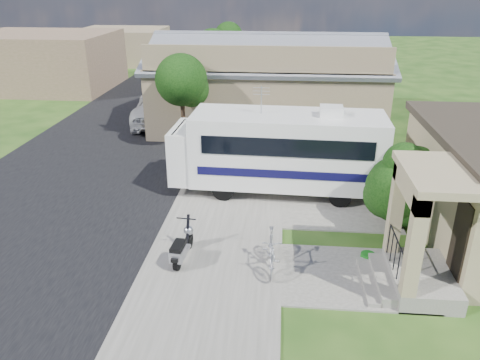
# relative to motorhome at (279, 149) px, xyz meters

# --- Properties ---
(ground) EXTENTS (120.00, 120.00, 0.00)m
(ground) POSITION_rel_motorhome_xyz_m (-0.80, -4.55, -1.74)
(ground) COLOR #1A3F11
(street_slab) EXTENTS (9.00, 80.00, 0.02)m
(street_slab) POSITION_rel_motorhome_xyz_m (-8.30, 5.45, -1.73)
(street_slab) COLOR black
(street_slab) RESTS_ON ground
(sidewalk_slab) EXTENTS (4.00, 80.00, 0.06)m
(sidewalk_slab) POSITION_rel_motorhome_xyz_m (-1.80, 5.45, -1.71)
(sidewalk_slab) COLOR #64615A
(sidewalk_slab) RESTS_ON ground
(driveway_slab) EXTENTS (7.00, 6.00, 0.05)m
(driveway_slab) POSITION_rel_motorhome_xyz_m (0.70, -0.05, -1.71)
(driveway_slab) COLOR #64615A
(driveway_slab) RESTS_ON ground
(walk_slab) EXTENTS (4.00, 3.00, 0.05)m
(walk_slab) POSITION_rel_motorhome_xyz_m (2.20, -5.55, -1.71)
(walk_slab) COLOR #64615A
(walk_slab) RESTS_ON ground
(warehouse) EXTENTS (12.50, 8.40, 5.04)m
(warehouse) POSITION_rel_motorhome_xyz_m (-0.80, 9.42, 0.25)
(warehouse) COLOR #836E52
(warehouse) RESTS_ON ground
(distant_bldg_far) EXTENTS (10.00, 8.00, 4.00)m
(distant_bldg_far) POSITION_rel_motorhome_xyz_m (-17.80, 17.45, 0.26)
(distant_bldg_far) COLOR brown
(distant_bldg_far) RESTS_ON ground
(distant_bldg_near) EXTENTS (8.00, 7.00, 3.20)m
(distant_bldg_near) POSITION_rel_motorhome_xyz_m (-15.80, 29.45, -0.14)
(distant_bldg_near) COLOR #836E52
(distant_bldg_near) RESTS_ON ground
(street_tree_a) EXTENTS (2.44, 2.40, 4.58)m
(street_tree_a) POSITION_rel_motorhome_xyz_m (-4.50, 4.50, 1.51)
(street_tree_a) COLOR #312215
(street_tree_a) RESTS_ON ground
(street_tree_b) EXTENTS (2.44, 2.40, 4.73)m
(street_tree_b) POSITION_rel_motorhome_xyz_m (-4.50, 14.50, 1.65)
(street_tree_b) COLOR #312215
(street_tree_b) RESTS_ON ground
(street_tree_c) EXTENTS (2.44, 2.40, 4.42)m
(street_tree_c) POSITION_rel_motorhome_xyz_m (-4.50, 23.50, 1.37)
(street_tree_c) COLOR #312215
(street_tree_c) RESTS_ON ground
(motorhome) EXTENTS (7.99, 2.81, 4.05)m
(motorhome) POSITION_rel_motorhome_xyz_m (0.00, 0.00, 0.00)
(motorhome) COLOR white
(motorhome) RESTS_ON ground
(shrub) EXTENTS (2.44, 2.33, 2.99)m
(shrub) POSITION_rel_motorhome_xyz_m (3.99, -2.56, -0.21)
(shrub) COLOR #312215
(shrub) RESTS_ON ground
(scooter) EXTENTS (0.60, 1.71, 1.12)m
(scooter) POSITION_rel_motorhome_xyz_m (-2.69, -5.25, -1.24)
(scooter) COLOR black
(scooter) RESTS_ON ground
(bicycle) EXTENTS (0.62, 1.89, 1.12)m
(bicycle) POSITION_rel_motorhome_xyz_m (-0.11, -5.39, -1.18)
(bicycle) COLOR #A8A8B0
(bicycle) RESTS_ON ground
(pickup_truck) EXTENTS (3.89, 6.72, 1.76)m
(pickup_truck) POSITION_rel_motorhome_xyz_m (-6.81, 9.02, -0.86)
(pickup_truck) COLOR silver
(pickup_truck) RESTS_ON ground
(van) EXTENTS (3.56, 6.76, 1.87)m
(van) POSITION_rel_motorhome_xyz_m (-7.43, 15.50, -0.80)
(van) COLOR silver
(van) RESTS_ON ground
(garden_hose) EXTENTS (0.42, 0.42, 0.19)m
(garden_hose) POSITION_rel_motorhome_xyz_m (2.72, -4.66, -1.64)
(garden_hose) COLOR #136316
(garden_hose) RESTS_ON ground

